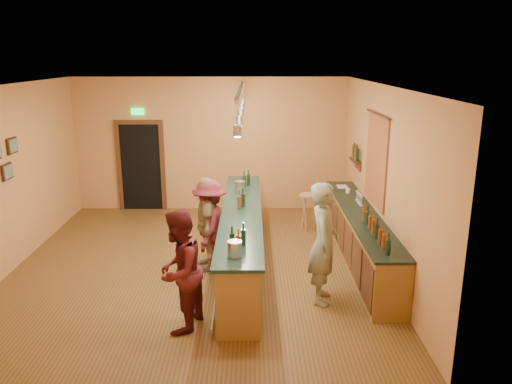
{
  "coord_description": "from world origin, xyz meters",
  "views": [
    {
      "loc": [
        0.99,
        -8.38,
        3.68
      ],
      "look_at": [
        1.06,
        0.2,
        1.32
      ],
      "focal_mm": 35.0,
      "sensor_mm": 36.0,
      "label": 1
    }
  ],
  "objects_px": {
    "customer_a": "(179,271)",
    "customer_c": "(210,225)",
    "back_counter": "(360,236)",
    "bartender": "(324,243)",
    "customer_b": "(207,224)",
    "tasting_bar": "(242,234)",
    "bar_stool": "(308,201)"
  },
  "relations": [
    {
      "from": "tasting_bar",
      "to": "customer_a",
      "type": "bearing_deg",
      "value": -110.49
    },
    {
      "from": "bar_stool",
      "to": "tasting_bar",
      "type": "bearing_deg",
      "value": -126.22
    },
    {
      "from": "bartender",
      "to": "customer_c",
      "type": "height_order",
      "value": "bartender"
    },
    {
      "from": "back_counter",
      "to": "bartender",
      "type": "relative_size",
      "value": 2.41
    },
    {
      "from": "customer_a",
      "to": "customer_c",
      "type": "bearing_deg",
      "value": -170.72
    },
    {
      "from": "back_counter",
      "to": "customer_c",
      "type": "relative_size",
      "value": 2.8
    },
    {
      "from": "customer_a",
      "to": "customer_c",
      "type": "height_order",
      "value": "customer_a"
    },
    {
      "from": "back_counter",
      "to": "customer_a",
      "type": "height_order",
      "value": "customer_a"
    },
    {
      "from": "bartender",
      "to": "customer_c",
      "type": "bearing_deg",
      "value": 64.85
    },
    {
      "from": "bartender",
      "to": "customer_b",
      "type": "relative_size",
      "value": 1.13
    },
    {
      "from": "back_counter",
      "to": "customer_b",
      "type": "relative_size",
      "value": 2.72
    },
    {
      "from": "tasting_bar",
      "to": "bar_stool",
      "type": "distance_m",
      "value": 2.37
    },
    {
      "from": "customer_a",
      "to": "customer_c",
      "type": "relative_size",
      "value": 1.06
    },
    {
      "from": "customer_a",
      "to": "bar_stool",
      "type": "distance_m",
      "value": 4.63
    },
    {
      "from": "tasting_bar",
      "to": "customer_c",
      "type": "distance_m",
      "value": 0.6
    },
    {
      "from": "tasting_bar",
      "to": "customer_b",
      "type": "xyz_separation_m",
      "value": [
        -0.6,
        -0.11,
        0.23
      ]
    },
    {
      "from": "tasting_bar",
      "to": "customer_a",
      "type": "distance_m",
      "value": 2.31
    },
    {
      "from": "bartender",
      "to": "back_counter",
      "type": "bearing_deg",
      "value": -21.74
    },
    {
      "from": "back_counter",
      "to": "customer_b",
      "type": "distance_m",
      "value": 2.81
    },
    {
      "from": "customer_a",
      "to": "customer_c",
      "type": "xyz_separation_m",
      "value": [
        0.26,
        2.03,
        -0.05
      ]
    },
    {
      "from": "back_counter",
      "to": "customer_a",
      "type": "xyz_separation_m",
      "value": [
        -2.97,
        -2.33,
        0.38
      ]
    },
    {
      "from": "tasting_bar",
      "to": "bar_stool",
      "type": "relative_size",
      "value": 6.4
    },
    {
      "from": "tasting_bar",
      "to": "customer_c",
      "type": "bearing_deg",
      "value": -167.37
    },
    {
      "from": "tasting_bar",
      "to": "customer_b",
      "type": "distance_m",
      "value": 0.66
    },
    {
      "from": "customer_a",
      "to": "bartender",
      "type": "bearing_deg",
      "value": 127.78
    },
    {
      "from": "bartender",
      "to": "bar_stool",
      "type": "distance_m",
      "value": 3.27
    },
    {
      "from": "bartender",
      "to": "customer_a",
      "type": "height_order",
      "value": "bartender"
    },
    {
      "from": "back_counter",
      "to": "bartender",
      "type": "xyz_separation_m",
      "value": [
        -0.9,
        -1.52,
        0.46
      ]
    },
    {
      "from": "back_counter",
      "to": "customer_a",
      "type": "relative_size",
      "value": 2.64
    },
    {
      "from": "bar_stool",
      "to": "bartender",
      "type": "bearing_deg",
      "value": -92.3
    },
    {
      "from": "customer_c",
      "to": "bar_stool",
      "type": "distance_m",
      "value": 2.82
    },
    {
      "from": "back_counter",
      "to": "customer_b",
      "type": "xyz_separation_m",
      "value": [
        -2.77,
        -0.29,
        0.35
      ]
    }
  ]
}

